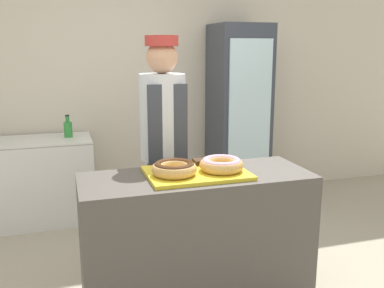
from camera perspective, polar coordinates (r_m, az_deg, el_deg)
wall_back at (r=4.69m, az=-7.38°, el=8.50°), size 8.00×0.06×2.70m
display_counter at (r=2.88m, az=0.60°, el=-12.70°), size 1.47×0.57×0.89m
serving_tray at (r=2.71m, az=0.62°, el=-3.91°), size 0.63×0.45×0.02m
donut_chocolate_glaze at (r=2.63m, az=-2.39°, el=-3.19°), size 0.28×0.28×0.08m
donut_light_glaze at (r=2.72m, az=3.95°, el=-2.66°), size 0.28×0.28×0.08m
brownie_back_left at (r=2.83m, az=-1.89°, el=-2.61°), size 0.09×0.09×0.03m
brownie_back_right at (r=2.88m, az=1.15°, el=-2.37°), size 0.09×0.09×0.03m
baker_person at (r=3.25m, az=-3.84°, el=-0.31°), size 0.34×0.34×1.77m
beverage_fridge at (r=4.69m, az=6.20°, el=3.80°), size 0.56×0.59×1.93m
chest_freezer at (r=4.45m, az=-20.06°, el=-4.62°), size 1.08×0.58×0.83m
bottle_green_b at (r=4.36m, az=-16.20°, el=1.99°), size 0.08×0.08×0.22m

